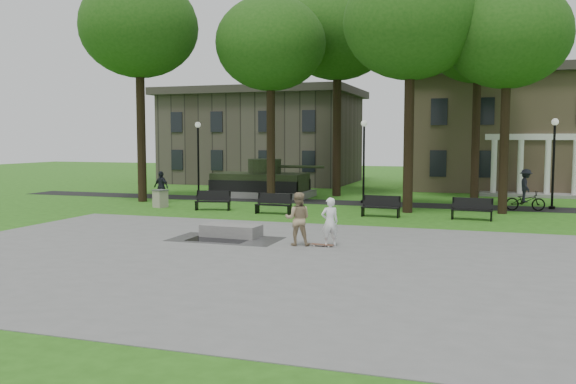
{
  "coord_description": "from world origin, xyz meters",
  "views": [
    {
      "loc": [
        7.38,
        -22.12,
        3.68
      ],
      "look_at": [
        -0.83,
        2.57,
        1.4
      ],
      "focal_mm": 38.0,
      "sensor_mm": 36.0,
      "label": 1
    }
  ],
  "objects_px": {
    "cyclist": "(525,194)",
    "trash_bin": "(160,198)",
    "concrete_block": "(231,231)",
    "skateboarder": "(330,222)",
    "park_bench_0": "(213,200)",
    "friend_watching": "(298,219)"
  },
  "relations": [
    {
      "from": "concrete_block",
      "to": "friend_watching",
      "type": "distance_m",
      "value": 3.16
    },
    {
      "from": "concrete_block",
      "to": "skateboarder",
      "type": "xyz_separation_m",
      "value": [
        4.02,
        -0.82,
        0.61
      ]
    },
    {
      "from": "concrete_block",
      "to": "skateboarder",
      "type": "bearing_deg",
      "value": -11.54
    },
    {
      "from": "skateboarder",
      "to": "trash_bin",
      "type": "bearing_deg",
      "value": -69.96
    },
    {
      "from": "friend_watching",
      "to": "park_bench_0",
      "type": "relative_size",
      "value": 0.99
    },
    {
      "from": "cyclist",
      "to": "park_bench_0",
      "type": "bearing_deg",
      "value": 99.56
    },
    {
      "from": "skateboarder",
      "to": "cyclist",
      "type": "relative_size",
      "value": 0.78
    },
    {
      "from": "concrete_block",
      "to": "friend_watching",
      "type": "relative_size",
      "value": 1.2
    },
    {
      "from": "skateboarder",
      "to": "friend_watching",
      "type": "distance_m",
      "value": 1.1
    },
    {
      "from": "skateboarder",
      "to": "friend_watching",
      "type": "relative_size",
      "value": 0.91
    },
    {
      "from": "concrete_block",
      "to": "park_bench_0",
      "type": "xyz_separation_m",
      "value": [
        -4.38,
        7.71,
        0.28
      ]
    },
    {
      "from": "concrete_block",
      "to": "skateboarder",
      "type": "distance_m",
      "value": 4.14
    },
    {
      "from": "skateboarder",
      "to": "park_bench_0",
      "type": "bearing_deg",
      "value": -78.44
    },
    {
      "from": "concrete_block",
      "to": "trash_bin",
      "type": "height_order",
      "value": "trash_bin"
    },
    {
      "from": "concrete_block",
      "to": "trash_bin",
      "type": "xyz_separation_m",
      "value": [
        -7.63,
        7.95,
        0.24
      ]
    },
    {
      "from": "skateboarder",
      "to": "cyclist",
      "type": "xyz_separation_m",
      "value": [
        6.88,
        13.35,
        0.02
      ]
    },
    {
      "from": "skateboarder",
      "to": "trash_bin",
      "type": "height_order",
      "value": "skateboarder"
    },
    {
      "from": "cyclist",
      "to": "trash_bin",
      "type": "xyz_separation_m",
      "value": [
        -18.53,
        -4.58,
        -0.39
      ]
    },
    {
      "from": "cyclist",
      "to": "park_bench_0",
      "type": "xyz_separation_m",
      "value": [
        -15.28,
        -4.82,
        -0.35
      ]
    },
    {
      "from": "park_bench_0",
      "to": "trash_bin",
      "type": "distance_m",
      "value": 3.26
    },
    {
      "from": "skateboarder",
      "to": "friend_watching",
      "type": "height_order",
      "value": "friend_watching"
    },
    {
      "from": "trash_bin",
      "to": "cyclist",
      "type": "bearing_deg",
      "value": 13.88
    }
  ]
}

